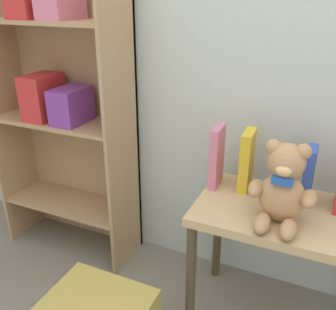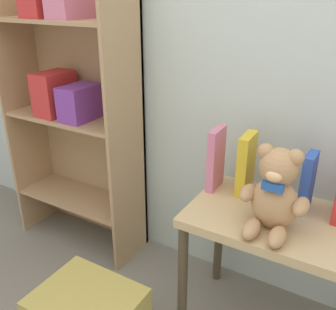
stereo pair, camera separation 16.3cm
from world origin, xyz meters
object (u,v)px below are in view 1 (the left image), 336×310
(book_standing_pink, at_px, (217,157))
(book_standing_blue, at_px, (308,175))
(display_table, at_px, (282,229))
(teddy_bear, at_px, (283,187))
(book_standing_purple, at_px, (275,175))
(book_standing_yellow, at_px, (247,160))
(bookshelf_side, at_px, (63,98))

(book_standing_pink, bearing_deg, book_standing_blue, 0.30)
(book_standing_pink, bearing_deg, display_table, -18.58)
(display_table, height_order, teddy_bear, teddy_bear)
(display_table, height_order, book_standing_pink, book_standing_pink)
(book_standing_pink, height_order, book_standing_purple, book_standing_pink)
(teddy_bear, relative_size, book_standing_yellow, 1.21)
(book_standing_pink, relative_size, book_standing_purple, 1.39)
(teddy_bear, height_order, book_standing_yellow, teddy_bear)
(book_standing_pink, distance_m, book_standing_blue, 0.37)
(book_standing_yellow, distance_m, book_standing_purple, 0.13)
(book_standing_yellow, bearing_deg, bookshelf_side, 176.45)
(bookshelf_side, height_order, book_standing_pink, bookshelf_side)
(display_table, bearing_deg, teddy_bear, -97.07)
(book_standing_yellow, xyz_separation_m, book_standing_blue, (0.25, -0.01, -0.01))
(bookshelf_side, xyz_separation_m, book_standing_yellow, (0.95, -0.03, -0.16))
(bookshelf_side, bearing_deg, book_standing_pink, -3.59)
(teddy_bear, bearing_deg, book_standing_pink, 148.84)
(book_standing_yellow, relative_size, book_standing_purple, 1.34)
(display_table, xyz_separation_m, book_standing_yellow, (-0.18, 0.12, 0.22))
(teddy_bear, distance_m, book_standing_pink, 0.35)
(bookshelf_side, bearing_deg, teddy_bear, -11.64)
(bookshelf_side, distance_m, display_table, 1.20)
(bookshelf_side, bearing_deg, display_table, -7.25)
(bookshelf_side, height_order, book_standing_purple, bookshelf_side)
(book_standing_blue, bearing_deg, book_standing_yellow, 179.35)
(display_table, xyz_separation_m, book_standing_purple, (-0.06, 0.10, 0.18))
(book_standing_purple, bearing_deg, book_standing_yellow, 169.58)
(bookshelf_side, height_order, display_table, bookshelf_side)
(book_standing_pink, xyz_separation_m, book_standing_blue, (0.37, 0.01, -0.02))
(book_standing_purple, bearing_deg, book_standing_pink, 179.30)
(book_standing_purple, distance_m, book_standing_blue, 0.12)
(teddy_bear, bearing_deg, bookshelf_side, 168.36)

